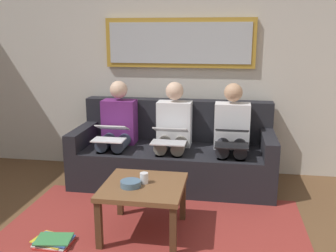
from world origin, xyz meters
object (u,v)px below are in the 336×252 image
Objects in this scene: couch at (174,155)px; framed_mirror at (179,43)px; cup at (144,178)px; magazine_stack at (53,241)px; coffee_table at (144,191)px; bowl at (131,184)px; person_left at (232,133)px; laptop_black at (232,137)px; laptop_silver at (170,135)px; person_right at (117,129)px; person_middle at (173,131)px; laptop_white at (111,133)px.

framed_mirror is at bearing -90.00° from couch.
cup is 0.88m from magazine_stack.
bowl is at bearing 34.25° from coffee_table.
person_left is at bearing 173.87° from couch.
laptop_silver is (0.64, 0.00, -0.01)m from laptop_black.
person_right is at bearing -63.25° from cup.
magazine_stack is (1.40, 1.45, -0.58)m from person_left.
person_middle reaches higher than coffee_table.
coffee_table is at bearing 116.19° from person_right.
cup is at bearing 57.46° from person_left.
laptop_white is (0.57, -0.91, 0.24)m from coffee_table.
cup is at bearing -135.31° from bowl.
person_left is 0.24m from laptop_black.
coffee_table is at bearing 51.93° from laptop_black.
framed_mirror reaches higher than person_right.
couch is 6.14× the size of laptop_silver.
framed_mirror reaches higher than person_middle.
framed_mirror is 19.51× the size of cup.
laptop_black is 0.33× the size of person_right.
magazine_stack is (0.76, 1.21, -0.59)m from laptop_silver.
cup is 0.24× the size of laptop_black.
laptop_white is (1.28, 0.00, -0.01)m from laptop_black.
person_left reaches higher than cup.
coffee_table is 1.87× the size of laptop_silver.
magazine_stack is (0.12, 1.21, -0.59)m from laptop_white.
laptop_silver is at bearing 90.00° from framed_mirror.
coffee_table is 3.96× the size of bowl.
person_right reaches higher than cup.
framed_mirror is at bearing -111.66° from magazine_stack.
couch is 0.44m from laptop_silver.
laptop_silver is (0.00, 0.70, -0.93)m from framed_mirror.
person_middle is at bearing -90.00° from laptop_silver.
framed_mirror is at bearing -90.00° from person_middle.
laptop_white reaches higher than coffee_table.
bowl is (0.09, 0.06, 0.09)m from coffee_table.
framed_mirror reaches higher than laptop_silver.
person_left is at bearing 144.47° from framed_mirror.
couch is 0.31m from person_middle.
laptop_silver reaches higher than magazine_stack.
laptop_silver is 1.05× the size of laptop_white.
laptop_black reaches higher than laptop_silver.
bowl is at bearing 50.40° from laptop_black.
couch is at bearing -90.00° from laptop_silver.
coffee_table is 0.59× the size of person_left.
person_middle is 3.18× the size of laptop_silver.
laptop_black is 1.10× the size of laptop_white.
couch is 24.44× the size of cup.
laptop_black is 1.05× the size of laptop_silver.
couch is 1.93× the size of person_left.
person_left is 0.68m from laptop_silver.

